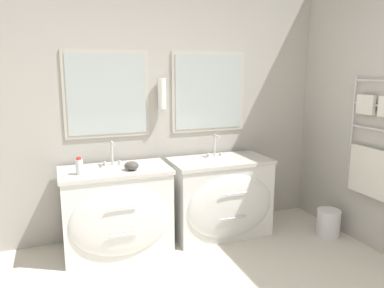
% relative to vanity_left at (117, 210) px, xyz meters
% --- Properties ---
extents(wall_back, '(5.16, 0.16, 2.60)m').
position_rel_vanity_left_xyz_m(wall_back, '(0.50, 0.38, 0.90)').
color(wall_back, '#B2ADA3').
rests_on(wall_back, ground_plane).
extents(vanity_left, '(1.00, 0.61, 0.79)m').
position_rel_vanity_left_xyz_m(vanity_left, '(0.00, 0.00, 0.00)').
color(vanity_left, white).
rests_on(vanity_left, ground_plane).
extents(vanity_right, '(1.00, 0.61, 0.79)m').
position_rel_vanity_left_xyz_m(vanity_right, '(1.06, 0.00, 0.00)').
color(vanity_right, white).
rests_on(vanity_right, ground_plane).
extents(faucet_left, '(0.17, 0.14, 0.23)m').
position_rel_vanity_left_xyz_m(faucet_left, '(-0.00, 0.16, 0.51)').
color(faucet_left, silver).
rests_on(faucet_left, vanity_left).
extents(faucet_right, '(0.17, 0.14, 0.23)m').
position_rel_vanity_left_xyz_m(faucet_right, '(1.06, 0.16, 0.51)').
color(faucet_right, silver).
rests_on(faucet_right, vanity_right).
extents(toiletry_bottle, '(0.06, 0.06, 0.16)m').
position_rel_vanity_left_xyz_m(toiletry_bottle, '(-0.32, -0.06, 0.46)').
color(toiletry_bottle, silver).
rests_on(toiletry_bottle, vanity_left).
extents(amenity_bowl, '(0.13, 0.13, 0.08)m').
position_rel_vanity_left_xyz_m(amenity_bowl, '(0.13, -0.06, 0.43)').
color(amenity_bowl, '#4C4742').
rests_on(amenity_bowl, vanity_left).
extents(waste_bin, '(0.24, 0.24, 0.27)m').
position_rel_vanity_left_xyz_m(waste_bin, '(2.08, -0.42, -0.26)').
color(waste_bin, silver).
rests_on(waste_bin, ground_plane).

